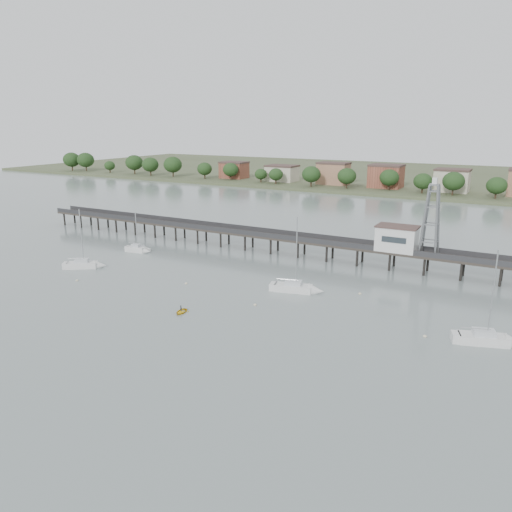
{
  "coord_description": "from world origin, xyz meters",
  "views": [
    {
      "loc": [
        48.39,
        -42.26,
        30.08
      ],
      "look_at": [
        1.55,
        42.0,
        4.0
      ],
      "focal_mm": 35.0,
      "sensor_mm": 36.0,
      "label": 1
    }
  ],
  "objects_px": {
    "pier": "(288,238)",
    "white_tender": "(143,249)",
    "sailboat_c": "(301,289)",
    "yellow_dinghy": "(181,313)",
    "sailboat_d": "(494,340)",
    "sailboat_a": "(88,265)",
    "lattice_tower": "(431,220)",
    "sailboat_b": "(139,250)"
  },
  "relations": [
    {
      "from": "pier",
      "to": "white_tender",
      "type": "bearing_deg",
      "value": -155.63
    },
    {
      "from": "sailboat_c",
      "to": "yellow_dinghy",
      "type": "xyz_separation_m",
      "value": [
        -12.99,
        -18.77,
        -0.63
      ]
    },
    {
      "from": "sailboat_d",
      "to": "white_tender",
      "type": "bearing_deg",
      "value": 150.6
    },
    {
      "from": "sailboat_a",
      "to": "yellow_dinghy",
      "type": "bearing_deg",
      "value": -53.02
    },
    {
      "from": "sailboat_d",
      "to": "white_tender",
      "type": "distance_m",
      "value": 79.49
    },
    {
      "from": "sailboat_a",
      "to": "yellow_dinghy",
      "type": "distance_m",
      "value": 34.72
    },
    {
      "from": "white_tender",
      "to": "yellow_dinghy",
      "type": "height_order",
      "value": "yellow_dinghy"
    },
    {
      "from": "lattice_tower",
      "to": "yellow_dinghy",
      "type": "bearing_deg",
      "value": -126.16
    },
    {
      "from": "pier",
      "to": "sailboat_a",
      "type": "distance_m",
      "value": 44.58
    },
    {
      "from": "pier",
      "to": "sailboat_a",
      "type": "xyz_separation_m",
      "value": [
        -32.02,
        -30.86,
        -3.15
      ]
    },
    {
      "from": "sailboat_a",
      "to": "white_tender",
      "type": "distance_m",
      "value": 16.6
    },
    {
      "from": "pier",
      "to": "sailboat_c",
      "type": "xyz_separation_m",
      "value": [
        13.87,
        -23.13,
        -3.16
      ]
    },
    {
      "from": "pier",
      "to": "sailboat_d",
      "type": "relative_size",
      "value": 10.38
    },
    {
      "from": "lattice_tower",
      "to": "sailboat_c",
      "type": "xyz_separation_m",
      "value": [
        -17.63,
        -23.13,
        -10.47
      ]
    },
    {
      "from": "white_tender",
      "to": "yellow_dinghy",
      "type": "distance_m",
      "value": 42.56
    },
    {
      "from": "lattice_tower",
      "to": "sailboat_b",
      "type": "bearing_deg",
      "value": -166.0
    },
    {
      "from": "pier",
      "to": "sailboat_b",
      "type": "relative_size",
      "value": 14.82
    },
    {
      "from": "sailboat_d",
      "to": "sailboat_b",
      "type": "height_order",
      "value": "sailboat_d"
    },
    {
      "from": "sailboat_a",
      "to": "white_tender",
      "type": "xyz_separation_m",
      "value": [
        0.54,
        16.59,
        -0.2
      ]
    },
    {
      "from": "pier",
      "to": "sailboat_a",
      "type": "height_order",
      "value": "sailboat_a"
    },
    {
      "from": "sailboat_a",
      "to": "white_tender",
      "type": "bearing_deg",
      "value": 53.67
    },
    {
      "from": "sailboat_c",
      "to": "sailboat_a",
      "type": "bearing_deg",
      "value": 175.54
    },
    {
      "from": "lattice_tower",
      "to": "sailboat_a",
      "type": "bearing_deg",
      "value": -154.09
    },
    {
      "from": "lattice_tower",
      "to": "white_tender",
      "type": "bearing_deg",
      "value": -167.24
    },
    {
      "from": "yellow_dinghy",
      "to": "sailboat_a",
      "type": "bearing_deg",
      "value": 153.81
    },
    {
      "from": "sailboat_d",
      "to": "yellow_dinghy",
      "type": "bearing_deg",
      "value": 176.56
    },
    {
      "from": "sailboat_d",
      "to": "sailboat_b",
      "type": "relative_size",
      "value": 1.43
    },
    {
      "from": "sailboat_b",
      "to": "sailboat_a",
      "type": "xyz_separation_m",
      "value": [
        -0.57,
        -15.17,
        -0.02
      ]
    },
    {
      "from": "sailboat_b",
      "to": "sailboat_a",
      "type": "distance_m",
      "value": 15.18
    },
    {
      "from": "pier",
      "to": "sailboat_d",
      "type": "distance_m",
      "value": 55.46
    },
    {
      "from": "sailboat_d",
      "to": "yellow_dinghy",
      "type": "xyz_separation_m",
      "value": [
        -45.49,
        -11.65,
        -0.64
      ]
    },
    {
      "from": "lattice_tower",
      "to": "sailboat_c",
      "type": "bearing_deg",
      "value": -127.32
    },
    {
      "from": "sailboat_c",
      "to": "yellow_dinghy",
      "type": "bearing_deg",
      "value": -138.7
    },
    {
      "from": "sailboat_b",
      "to": "lattice_tower",
      "type": "bearing_deg",
      "value": 6.74
    },
    {
      "from": "pier",
      "to": "sailboat_b",
      "type": "xyz_separation_m",
      "value": [
        -31.45,
        -15.69,
        -3.13
      ]
    },
    {
      "from": "pier",
      "to": "white_tender",
      "type": "distance_m",
      "value": 34.73
    },
    {
      "from": "yellow_dinghy",
      "to": "sailboat_c",
      "type": "bearing_deg",
      "value": 47.67
    },
    {
      "from": "white_tender",
      "to": "sailboat_c",
      "type": "bearing_deg",
      "value": 3.44
    },
    {
      "from": "sailboat_c",
      "to": "sailboat_d",
      "type": "bearing_deg",
      "value": -26.39
    },
    {
      "from": "sailboat_b",
      "to": "yellow_dinghy",
      "type": "height_order",
      "value": "sailboat_b"
    },
    {
      "from": "pier",
      "to": "lattice_tower",
      "type": "relative_size",
      "value": 9.68
    },
    {
      "from": "sailboat_d",
      "to": "sailboat_c",
      "type": "relative_size",
      "value": 0.98
    }
  ]
}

